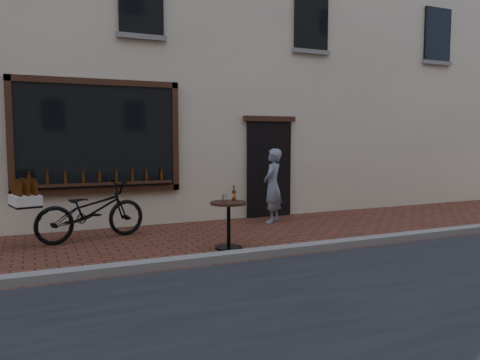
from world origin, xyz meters
name	(u,v)px	position (x,y,z in m)	size (l,w,h in m)	color
ground	(263,260)	(0.00, 0.00, 0.00)	(90.00, 90.00, 0.00)	#4F2919
kerb	(257,253)	(0.00, 0.20, 0.06)	(90.00, 0.25, 0.12)	slate
shop_building	(154,18)	(0.00, 6.50, 5.00)	(28.00, 6.20, 10.00)	beige
cargo_bicycle	(89,211)	(-2.21, 2.50, 0.53)	(2.37, 1.19, 1.11)	black
bistro_table	(229,215)	(-0.19, 0.89, 0.56)	(0.61, 0.61, 1.04)	black
pedestrian	(273,186)	(1.61, 2.73, 0.80)	(0.58, 0.38, 1.59)	slate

